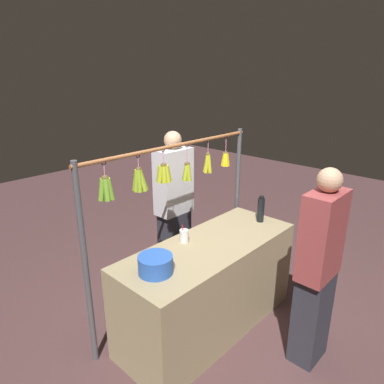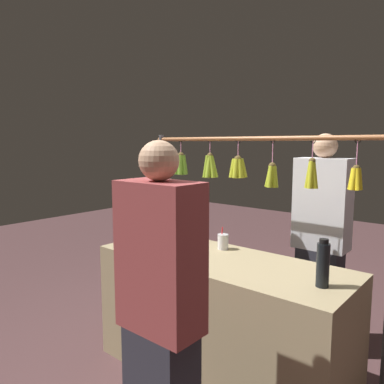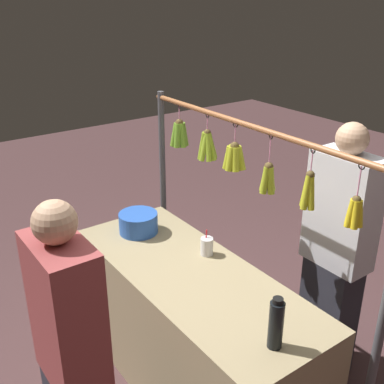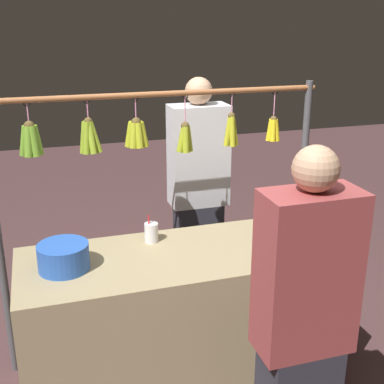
{
  "view_description": "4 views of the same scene",
  "coord_description": "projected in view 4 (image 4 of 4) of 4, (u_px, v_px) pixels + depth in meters",
  "views": [
    {
      "loc": [
        2.03,
        1.69,
        2.21
      ],
      "look_at": [
        0.22,
        0.0,
        1.36
      ],
      "focal_mm": 32.5,
      "sensor_mm": 36.0,
      "label": 1
    },
    {
      "loc": [
        -1.4,
        1.95,
        1.59
      ],
      "look_at": [
        0.25,
        0.0,
        1.25
      ],
      "focal_mm": 35.02,
      "sensor_mm": 36.0,
      "label": 2
    },
    {
      "loc": [
        -1.85,
        1.33,
        2.32
      ],
      "look_at": [
        0.0,
        0.0,
        1.33
      ],
      "focal_mm": 44.24,
      "sensor_mm": 36.0,
      "label": 3
    },
    {
      "loc": [
        0.67,
        2.38,
        2.04
      ],
      "look_at": [
        -0.06,
        0.0,
        1.17
      ],
      "focal_mm": 47.75,
      "sensor_mm": 36.0,
      "label": 4
    }
  ],
  "objects": [
    {
      "name": "ground_plane",
      "position": [
        182.0,
        381.0,
        3.0
      ],
      "size": [
        12.0,
        12.0,
        0.0
      ],
      "primitive_type": "plane",
      "color": "#4E3334"
    },
    {
      "name": "blue_bucket",
      "position": [
        64.0,
        257.0,
        2.53
      ],
      "size": [
        0.25,
        0.25,
        0.14
      ],
      "primitive_type": "cylinder",
      "color": "blue",
      "rests_on": "market_counter"
    },
    {
      "name": "vendor_person",
      "position": [
        198.0,
        199.0,
        3.56
      ],
      "size": [
        0.39,
        0.21,
        1.66
      ],
      "color": "#2D2D38",
      "rests_on": "ground"
    },
    {
      "name": "market_counter",
      "position": [
        181.0,
        320.0,
        2.87
      ],
      "size": [
        1.72,
        0.66,
        0.83
      ],
      "primitive_type": "cube",
      "color": "tan",
      "rests_on": "ground"
    },
    {
      "name": "customer_person",
      "position": [
        302.0,
        339.0,
        2.07
      ],
      "size": [
        0.38,
        0.21,
        1.6
      ],
      "color": "#2D2D38",
      "rests_on": "ground"
    },
    {
      "name": "display_rack",
      "position": [
        150.0,
        167.0,
        2.95
      ],
      "size": [
        1.93,
        0.14,
        1.66
      ],
      "color": "#4C4C51",
      "rests_on": "ground"
    },
    {
      "name": "water_bottle",
      "position": [
        304.0,
        220.0,
        2.84
      ],
      "size": [
        0.07,
        0.07,
        0.26
      ],
      "color": "black",
      "rests_on": "market_counter"
    },
    {
      "name": "drink_cup",
      "position": [
        151.0,
        232.0,
        2.85
      ],
      "size": [
        0.08,
        0.08,
        0.16
      ],
      "color": "silver",
      "rests_on": "market_counter"
    }
  ]
}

